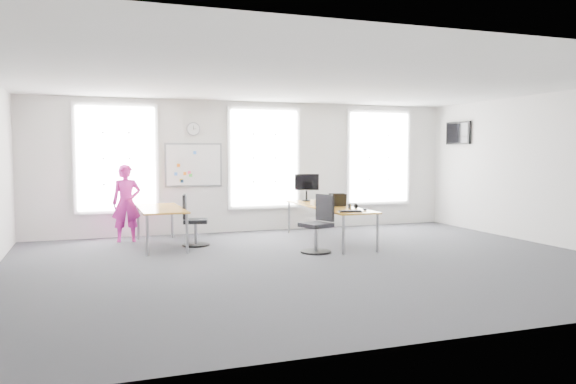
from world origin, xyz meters
name	(u,v)px	position (x,y,z in m)	size (l,w,h in m)	color
floor	(317,262)	(0.00, 0.00, 0.00)	(10.00, 10.00, 0.00)	#2B2B31
ceiling	(318,81)	(0.00, 0.00, 3.00)	(10.00, 10.00, 0.00)	silver
wall_back	(251,167)	(0.00, 4.00, 1.50)	(10.00, 10.00, 0.00)	silver
wall_front	(475,187)	(0.00, -4.00, 1.50)	(10.00, 10.00, 0.00)	silver
wall_right	(555,169)	(5.00, 0.00, 1.50)	(10.00, 10.00, 0.00)	silver
window_left	(116,159)	(-3.00, 3.97, 1.70)	(1.60, 0.06, 2.20)	white
window_mid	(264,158)	(0.30, 3.97, 1.70)	(1.60, 0.06, 2.20)	white
window_right	(378,158)	(3.30, 3.97, 1.70)	(1.60, 0.06, 2.20)	white
desk_right	(328,208)	(1.07, 1.98, 0.69)	(0.81, 3.03, 0.74)	gold
desk_left	(161,211)	(-2.26, 2.57, 0.69)	(0.83, 2.06, 0.75)	gold
chair_right	(318,227)	(0.39, 0.88, 0.46)	(0.61, 0.61, 1.06)	black
chair_left	(193,223)	(-1.67, 2.36, 0.44)	(0.55, 0.55, 1.01)	black
person	(126,203)	(-2.85, 3.35, 0.79)	(0.58, 0.38, 1.59)	#C92193
whiteboard	(194,165)	(-1.35, 3.97, 1.55)	(1.20, 0.03, 0.90)	white
wall_clock	(193,129)	(-1.35, 3.97, 2.35)	(0.30, 0.30, 0.04)	gray
tv	(458,133)	(4.95, 3.00, 2.30)	(0.06, 0.90, 0.55)	black
keyboard	(350,211)	(0.96, 0.74, 0.75)	(0.42, 0.15, 0.02)	black
mouse	(365,209)	(1.32, 0.86, 0.76)	(0.08, 0.12, 0.05)	black
lens_cap	(351,209)	(1.18, 1.16, 0.74)	(0.07, 0.07, 0.01)	black
headphones	(352,206)	(1.27, 1.28, 0.79)	(0.18, 0.10, 0.10)	black
laptop_sleeve	(338,200)	(1.16, 1.75, 0.87)	(0.33, 0.27, 0.26)	black
paper_stack	(320,202)	(0.95, 2.16, 0.79)	(0.33, 0.25, 0.11)	beige
monitor	(307,185)	(1.05, 3.18, 1.10)	(0.53, 0.23, 0.61)	black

